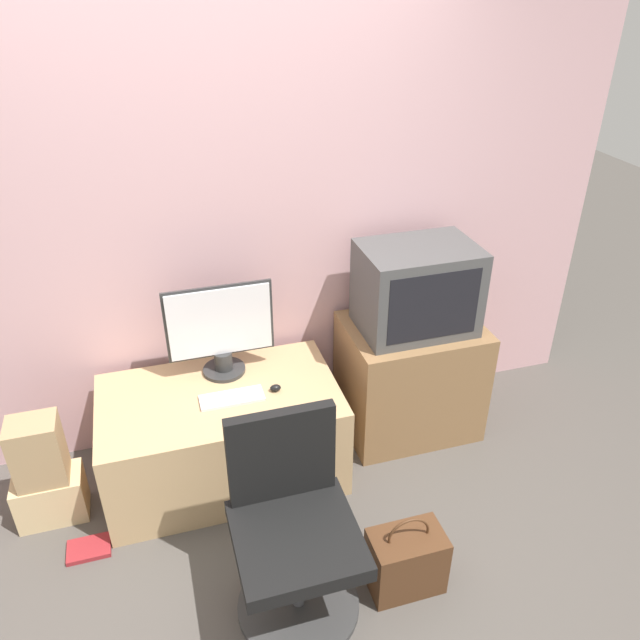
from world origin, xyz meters
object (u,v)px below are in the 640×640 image
main_monitor (220,330)px  book (89,549)px  crt_tv (417,289)px  office_chair (293,533)px  mouse (275,388)px  handbag (406,560)px  keyboard (232,398)px  cardboard_box_lower (51,496)px

main_monitor → book: 1.19m
crt_tv → office_chair: crt_tv is taller
main_monitor → mouse: (0.22, -0.24, -0.23)m
main_monitor → handbag: (0.58, -1.10, -0.62)m
keyboard → mouse: (0.22, 0.00, 0.01)m
keyboard → crt_tv: (1.02, 0.15, 0.38)m
main_monitor → office_chair: main_monitor is taller
mouse → office_chair: office_chair is taller
mouse → cardboard_box_lower: size_ratio=0.17×
main_monitor → mouse: size_ratio=9.84×
keyboard → office_chair: office_chair is taller
crt_tv → cardboard_box_lower: crt_tv is taller
book → keyboard: bearing=19.7°
crt_tv → handbag: bearing=-113.7°
office_chair → handbag: bearing=-9.9°
keyboard → book: size_ratio=1.60×
office_chair → handbag: 0.54m
cardboard_box_lower → mouse: bearing=-0.2°
cardboard_box_lower → handbag: (1.50, -0.86, 0.03)m
keyboard → cardboard_box_lower: keyboard is taller
handbag → book: (-1.33, 0.58, -0.14)m
office_chair → handbag: (0.47, -0.08, -0.24)m
mouse → main_monitor: bearing=131.6°
keyboard → handbag: 1.10m
mouse → cardboard_box_lower: 1.21m
keyboard → cardboard_box_lower: 1.00m
office_chair → book: office_chair is taller
main_monitor → cardboard_box_lower: main_monitor is taller
crt_tv → office_chair: (-0.91, -0.92, -0.51)m
main_monitor → mouse: bearing=-48.4°
office_chair → cardboard_box_lower: 1.31m
mouse → cardboard_box_lower: (-1.13, 0.00, -0.41)m
mouse → crt_tv: size_ratio=0.09×
crt_tv → book: 2.03m
keyboard → office_chair: (0.11, -0.77, -0.14)m
mouse → keyboard: bearing=-179.2°
keyboard → main_monitor: bearing=89.4°
keyboard → handbag: (0.58, -0.85, -0.37)m
keyboard → crt_tv: bearing=8.2°
main_monitor → mouse: main_monitor is taller
main_monitor → office_chair: 1.09m
main_monitor → keyboard: main_monitor is taller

